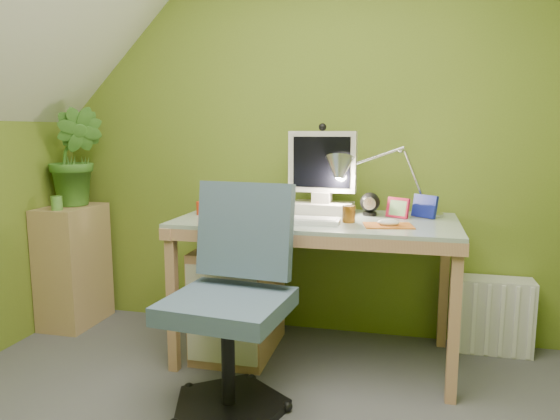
% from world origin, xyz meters
% --- Properties ---
extents(wall_back, '(3.20, 0.01, 2.40)m').
position_xyz_m(wall_back, '(0.00, 1.60, 1.20)').
color(wall_back, olive).
rests_on(wall_back, floor).
extents(desk, '(1.47, 0.74, 0.78)m').
position_xyz_m(desk, '(0.16, 1.18, 0.39)').
color(desk, tan).
rests_on(desk, floor).
extents(monitor, '(0.43, 0.26, 0.57)m').
position_xyz_m(monitor, '(0.16, 1.36, 1.07)').
color(monitor, beige).
rests_on(monitor, desk).
extents(speaker_left, '(0.12, 0.12, 0.13)m').
position_xyz_m(speaker_left, '(-0.11, 1.34, 0.85)').
color(speaker_left, black).
rests_on(speaker_left, desk).
extents(speaker_right, '(0.13, 0.13, 0.13)m').
position_xyz_m(speaker_right, '(0.43, 1.34, 0.85)').
color(speaker_right, black).
rests_on(speaker_right, desk).
extents(keyboard, '(0.45, 0.14, 0.02)m').
position_xyz_m(keyboard, '(0.08, 1.04, 0.79)').
color(keyboard, white).
rests_on(keyboard, desk).
extents(mousepad, '(0.26, 0.20, 0.01)m').
position_xyz_m(mousepad, '(0.54, 1.04, 0.79)').
color(mousepad, '#B95C1C').
rests_on(mousepad, desk).
extents(mouse, '(0.11, 0.08, 0.04)m').
position_xyz_m(mouse, '(0.54, 1.04, 0.80)').
color(mouse, white).
rests_on(mouse, mousepad).
extents(amber_tumbler, '(0.07, 0.07, 0.09)m').
position_xyz_m(amber_tumbler, '(0.34, 1.10, 0.83)').
color(amber_tumbler, brown).
rests_on(amber_tumbler, desk).
extents(candle_cluster, '(0.17, 0.16, 0.11)m').
position_xyz_m(candle_cluster, '(-0.44, 1.19, 0.84)').
color(candle_cluster, red).
rests_on(candle_cluster, desk).
extents(photo_frame_red, '(0.12, 0.08, 0.11)m').
position_xyz_m(photo_frame_red, '(0.58, 1.30, 0.84)').
color(photo_frame_red, '#AB122E').
rests_on(photo_frame_red, desk).
extents(photo_frame_blue, '(0.13, 0.10, 0.12)m').
position_xyz_m(photo_frame_blue, '(0.72, 1.34, 0.84)').
color(photo_frame_blue, navy).
rests_on(photo_frame_blue, desk).
extents(photo_frame_green, '(0.15, 0.05, 0.13)m').
position_xyz_m(photo_frame_green, '(-0.24, 1.32, 0.85)').
color(photo_frame_green, beige).
rests_on(photo_frame_green, desk).
extents(desk_lamp, '(0.55, 0.32, 0.55)m').
position_xyz_m(desk_lamp, '(0.61, 1.36, 1.06)').
color(desk_lamp, silver).
rests_on(desk_lamp, desk).
extents(side_ledge, '(0.29, 0.44, 0.77)m').
position_xyz_m(side_ledge, '(-1.45, 1.33, 0.39)').
color(side_ledge, tan).
rests_on(side_ledge, floor).
extents(potted_plant, '(0.39, 0.34, 0.62)m').
position_xyz_m(potted_plant, '(-1.42, 1.38, 1.08)').
color(potted_plant, '#3B7226').
rests_on(potted_plant, side_ledge).
extents(green_cup, '(0.07, 0.07, 0.09)m').
position_xyz_m(green_cup, '(-1.43, 1.18, 0.81)').
color(green_cup, '#59953E').
rests_on(green_cup, side_ledge).
extents(task_chair, '(0.63, 0.63, 1.03)m').
position_xyz_m(task_chair, '(-0.13, 0.54, 0.51)').
color(task_chair, '#455B71').
rests_on(task_chair, floor).
extents(radiator, '(0.43, 0.17, 0.42)m').
position_xyz_m(radiator, '(1.12, 1.50, 0.21)').
color(radiator, silver).
rests_on(radiator, floor).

